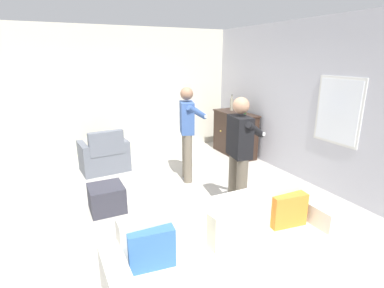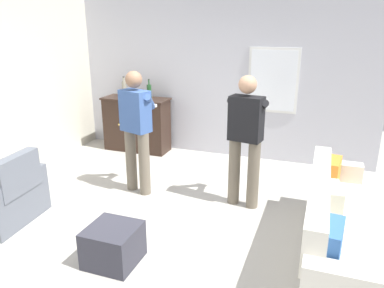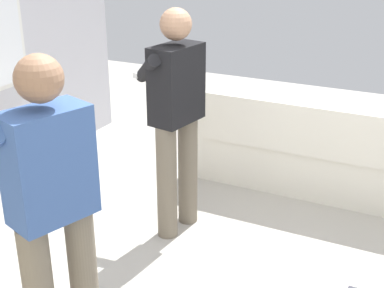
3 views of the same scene
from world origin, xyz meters
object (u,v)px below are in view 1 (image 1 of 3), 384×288
object	(u,v)px
sideboard_cabinet	(235,134)
bottle_wine_green	(244,108)
couch	(228,252)
person_standing_left	(188,130)
person_standing_right	(240,152)
bottle_liquor_amber	(232,104)
armchair	(105,157)
ottoman	(107,198)

from	to	relation	value
sideboard_cabinet	bottle_wine_green	xyz separation A→B (m)	(0.25, 0.06, 0.61)
couch	person_standing_left	size ratio (longest dim) A/B	1.41
person_standing_left	person_standing_right	distance (m)	1.46
bottle_wine_green	bottle_liquor_amber	size ratio (longest dim) A/B	0.95
bottle_wine_green	person_standing_left	distance (m)	1.76
bottle_wine_green	person_standing_right	world-z (taller)	person_standing_right
bottle_liquor_amber	couch	bearing A→B (deg)	-33.26
bottle_liquor_amber	person_standing_right	bearing A→B (deg)	-31.00
bottle_wine_green	person_standing_right	bearing A→B (deg)	-36.72
armchair	ottoman	distance (m)	1.65
bottle_liquor_amber	ottoman	xyz separation A→B (m)	(1.65, -3.20, -0.93)
bottle_wine_green	person_standing_right	xyz separation A→B (m)	(2.07, -1.55, -0.17)
person_standing_right	couch	bearing A→B (deg)	-38.22
sideboard_cabinet	couch	bearing A→B (deg)	-34.55
armchair	bottle_liquor_amber	xyz separation A→B (m)	(-0.03, 2.93, 0.83)
couch	ottoman	distance (m)	2.17
armchair	sideboard_cabinet	world-z (taller)	sideboard_cabinet
couch	bottle_liquor_amber	bearing A→B (deg)	146.74
bottle_wine_green	bottle_liquor_amber	world-z (taller)	bottle_liquor_amber
sideboard_cabinet	bottle_liquor_amber	distance (m)	0.68
couch	person_standing_left	xyz separation A→B (m)	(-2.54, 0.75, 0.60)
person_standing_left	person_standing_right	size ratio (longest dim) A/B	1.00
armchair	sideboard_cabinet	size ratio (longest dim) A/B	0.77
sideboard_cabinet	person_standing_right	bearing A→B (deg)	-32.72
bottle_wine_green	ottoman	distance (m)	3.52
person_standing_right	ottoman	bearing A→B (deg)	-119.35
sideboard_cabinet	ottoman	distance (m)	3.45
couch	armchair	bearing A→B (deg)	-171.63
sideboard_cabinet	person_standing_right	xyz separation A→B (m)	(2.32, -1.49, 0.45)
couch	ottoman	bearing A→B (deg)	-158.15
couch	person_standing_right	size ratio (longest dim) A/B	1.41
armchair	person_standing_left	size ratio (longest dim) A/B	0.55
sideboard_cabinet	ottoman	bearing A→B (deg)	-66.15
bottle_wine_green	person_standing_left	world-z (taller)	person_standing_left
sideboard_cabinet	bottle_liquor_amber	world-z (taller)	bottle_liquor_amber
bottle_liquor_amber	person_standing_left	world-z (taller)	person_standing_left
couch	armchair	world-z (taller)	armchair
couch	person_standing_right	distance (m)	1.50
bottle_liquor_amber	person_standing_right	world-z (taller)	person_standing_right
armchair	person_standing_right	world-z (taller)	person_standing_right
sideboard_cabinet	bottle_wine_green	distance (m)	0.66
couch	sideboard_cabinet	bearing A→B (deg)	145.45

